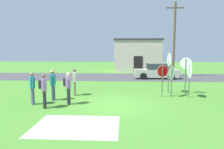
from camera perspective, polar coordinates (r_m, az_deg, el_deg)
name	(u,v)px	position (r m, az deg, el deg)	size (l,w,h in m)	color
ground_plane	(113,105)	(10.51, 0.39, -8.73)	(80.00, 80.00, 0.00)	#47842D
street_asphalt	(118,77)	(21.67, 1.79, -0.64)	(60.00, 6.40, 0.01)	#424247
concrete_path	(76,126)	(7.92, -10.05, -14.11)	(3.20, 2.40, 0.01)	#ADAAA3
building_background	(137,55)	(27.89, 7.09, 5.44)	(6.28, 4.41, 4.33)	beige
utility_pole	(174,38)	(22.45, 17.17, 9.73)	(1.80, 0.24, 7.79)	brown
parked_car_on_street	(156,72)	(20.91, 12.42, 0.82)	(4.31, 2.04, 1.51)	#B7B2A3
stop_sign_center_cluster	(162,75)	(12.60, 14.05, -0.22)	(0.71, 0.23, 1.94)	#51664C
stop_sign_tallest	(169,65)	(13.76, 15.80, 2.56)	(0.07, 0.91, 2.66)	#51664C
stop_sign_rear_right	(172,76)	(12.71, 16.50, -0.43)	(0.50, 0.71, 1.88)	#51664C
stop_sign_far_back	(186,69)	(13.87, 20.10, 1.43)	(0.68, 0.32, 2.37)	#51664C
stop_sign_leaning_right	(189,74)	(12.85, 21.04, 0.10)	(0.07, 0.89, 2.07)	#51664C
person_in_teal	(53,83)	(11.88, -16.34, -2.34)	(0.32, 0.57, 1.74)	#4C5670
person_on_left	(32,87)	(11.29, -21.61, -3.18)	(0.39, 0.49, 1.69)	#4C5670
person_in_dark_shirt	(68,86)	(10.76, -12.34, -3.16)	(0.37, 0.57, 1.69)	#2D2D33
person_in_blue	(44,88)	(10.37, -18.76, -3.74)	(0.41, 0.56, 1.69)	#2D2D33
person_holding_notes	(75,80)	(12.84, -10.55, -1.65)	(0.30, 0.56, 1.69)	#7A6B56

